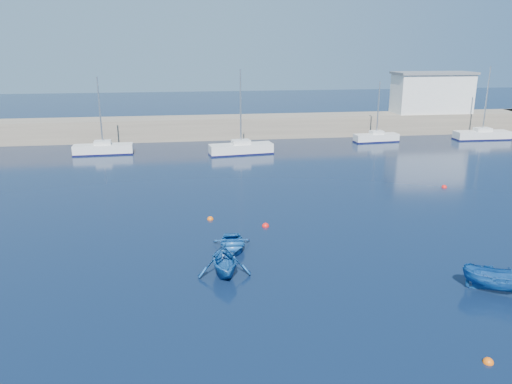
{
  "coord_description": "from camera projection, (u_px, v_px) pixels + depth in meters",
  "views": [
    {
      "loc": [
        -2.64,
        -16.66,
        11.44
      ],
      "look_at": [
        2.13,
        15.99,
        1.6
      ],
      "focal_mm": 35.0,
      "sensor_mm": 36.0,
      "label": 1
    }
  ],
  "objects": [
    {
      "name": "ground",
      "position": [
        261.0,
        349.0,
        19.43
      ],
      "size": [
        220.0,
        220.0,
        0.0
      ],
      "primitive_type": "plane",
      "color": "#0B1931",
      "rests_on": "ground"
    },
    {
      "name": "back_wall",
      "position": [
        205.0,
        128.0,
        62.68
      ],
      "size": [
        96.0,
        4.5,
        2.6
      ],
      "primitive_type": "cube",
      "color": "#7C705E",
      "rests_on": "ground"
    },
    {
      "name": "harbor_office",
      "position": [
        432.0,
        94.0,
        65.75
      ],
      "size": [
        10.0,
        4.0,
        5.0
      ],
      "primitive_type": "cube",
      "color": "silver",
      "rests_on": "back_wall"
    },
    {
      "name": "sailboat_5",
      "position": [
        103.0,
        149.0,
        53.58
      ],
      "size": [
        6.26,
        1.99,
        8.17
      ],
      "rotation": [
        0.0,
        0.0,
        1.61
      ],
      "color": "silver",
      "rests_on": "ground"
    },
    {
      "name": "sailboat_6",
      "position": [
        241.0,
        148.0,
        53.66
      ],
      "size": [
        6.99,
        2.76,
        8.91
      ],
      "rotation": [
        0.0,
        0.0,
        1.7
      ],
      "color": "silver",
      "rests_on": "ground"
    },
    {
      "name": "sailboat_7",
      "position": [
        376.0,
        137.0,
        60.34
      ],
      "size": [
        5.52,
        2.0,
        7.18
      ],
      "rotation": [
        0.0,
        0.0,
        1.66
      ],
      "color": "silver",
      "rests_on": "ground"
    },
    {
      "name": "sailboat_8",
      "position": [
        482.0,
        135.0,
        61.86
      ],
      "size": [
        6.85,
        2.07,
        8.87
      ],
      "rotation": [
        0.0,
        0.0,
        1.55
      ],
      "color": "silver",
      "rests_on": "ground"
    },
    {
      "name": "dinghy_center",
      "position": [
        232.0,
        244.0,
        28.75
      ],
      "size": [
        2.38,
        3.21,
        0.64
      ],
      "primitive_type": "imported",
      "rotation": [
        0.0,
        0.0,
        -0.06
      ],
      "color": "#144A8F",
      "rests_on": "ground"
    },
    {
      "name": "dinghy_left",
      "position": [
        224.0,
        260.0,
        25.48
      ],
      "size": [
        2.84,
        3.26,
        1.67
      ],
      "primitive_type": "imported",
      "rotation": [
        0.0,
        0.0,
        0.03
      ],
      "color": "#144A8F",
      "rests_on": "ground"
    },
    {
      "name": "dinghy_right",
      "position": [
        500.0,
        280.0,
        23.66
      ],
      "size": [
        3.59,
        2.8,
        1.31
      ],
      "primitive_type": "imported",
      "rotation": [
        0.0,
        0.0,
        1.05
      ],
      "color": "#144A8F",
      "rests_on": "ground"
    },
    {
      "name": "buoy_1",
      "position": [
        265.0,
        226.0,
        32.51
      ],
      "size": [
        0.47,
        0.47,
        0.47
      ],
      "primitive_type": "sphere",
      "color": "red",
      "rests_on": "ground"
    },
    {
      "name": "buoy_3",
      "position": [
        210.0,
        219.0,
        33.79
      ],
      "size": [
        0.43,
        0.43,
        0.43
      ],
      "primitive_type": "sphere",
      "color": "#E65B0C",
      "rests_on": "ground"
    },
    {
      "name": "buoy_4",
      "position": [
        444.0,
        187.0,
        41.29
      ],
      "size": [
        0.44,
        0.44,
        0.44
      ],
      "primitive_type": "sphere",
      "color": "red",
      "rests_on": "ground"
    },
    {
      "name": "buoy_5",
      "position": [
        488.0,
        363.0,
        18.63
      ],
      "size": [
        0.41,
        0.41,
        0.41
      ],
      "primitive_type": "sphere",
      "color": "#E65B0C",
      "rests_on": "ground"
    }
  ]
}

